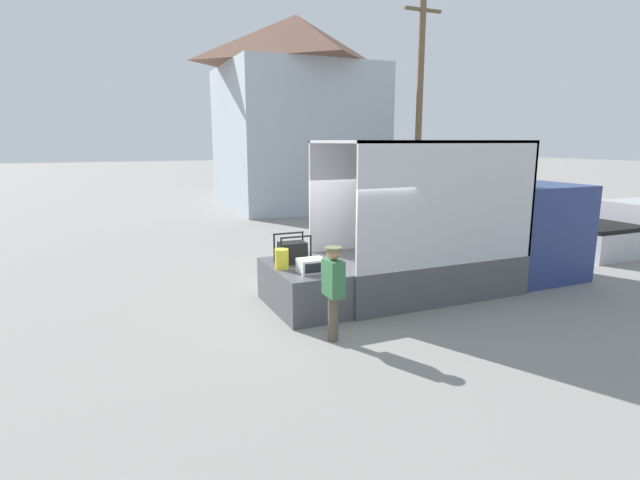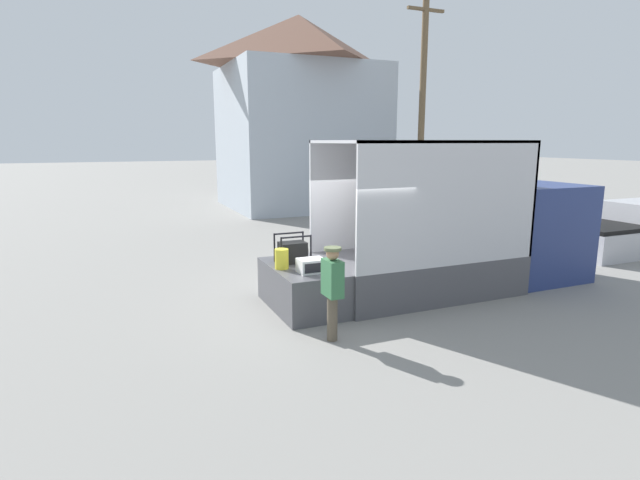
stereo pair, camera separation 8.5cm
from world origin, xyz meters
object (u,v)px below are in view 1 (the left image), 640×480
(orange_bucket, at_px, (282,259))
(portable_generator, at_px, (293,252))
(box_truck, at_px, (476,242))
(microwave, at_px, (311,266))
(pickup_truck_silver, at_px, (633,231))
(worker_person, at_px, (333,284))
(utility_pole, at_px, (419,106))

(orange_bucket, bearing_deg, portable_generator, 45.50)
(box_truck, relative_size, portable_generator, 9.66)
(microwave, relative_size, pickup_truck_silver, 0.09)
(microwave, distance_m, pickup_truck_silver, 11.62)
(worker_person, bearing_deg, orange_bucket, 99.79)
(worker_person, distance_m, pickup_truck_silver, 11.97)
(box_truck, xyz_separation_m, worker_person, (-4.56, -1.78, -0.01))
(microwave, xyz_separation_m, worker_person, (-0.13, -1.26, -0.02))
(box_truck, xyz_separation_m, utility_pole, (5.02, 9.83, 3.85))
(portable_generator, relative_size, worker_person, 0.41)
(microwave, height_order, portable_generator, portable_generator)
(box_truck, bearing_deg, orange_bucket, -179.66)
(microwave, height_order, orange_bucket, orange_bucket)
(microwave, relative_size, orange_bucket, 1.26)
(box_truck, relative_size, orange_bucket, 16.36)
(microwave, xyz_separation_m, utility_pole, (9.46, 10.35, 3.85))
(box_truck, height_order, orange_bucket, box_truck)
(portable_generator, relative_size, pickup_truck_silver, 0.13)
(box_truck, distance_m, pickup_truck_silver, 7.16)
(worker_person, height_order, pickup_truck_silver, worker_person)
(microwave, distance_m, portable_generator, 0.90)
(box_truck, bearing_deg, utility_pole, 62.94)
(pickup_truck_silver, height_order, utility_pole, utility_pole)
(microwave, height_order, worker_person, worker_person)
(portable_generator, xyz_separation_m, utility_pole, (9.50, 9.46, 3.75))
(portable_generator, xyz_separation_m, orange_bucket, (-0.39, -0.40, -0.03))
(portable_generator, bearing_deg, worker_person, -92.43)
(orange_bucket, distance_m, utility_pole, 14.47)
(portable_generator, bearing_deg, box_truck, -4.74)
(box_truck, height_order, microwave, box_truck)
(portable_generator, height_order, pickup_truck_silver, pickup_truck_silver)
(microwave, height_order, pickup_truck_silver, pickup_truck_silver)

